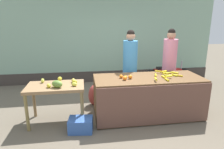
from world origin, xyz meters
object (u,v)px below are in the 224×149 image
vendor_woman_blue_shirt (130,68)px  parked_motorcycle (167,77)px  produce_sack (95,95)px  vendor_woman_pink_shirt (169,65)px  produce_crate (81,125)px

vendor_woman_blue_shirt → parked_motorcycle: vendor_woman_blue_shirt is taller
parked_motorcycle → produce_sack: size_ratio=3.12×
vendor_woman_blue_shirt → produce_sack: (-0.86, -0.01, -0.65)m
vendor_woman_pink_shirt → parked_motorcycle: (0.28, 0.69, -0.52)m
parked_motorcycle → produce_sack: bearing=-160.2°
vendor_woman_blue_shirt → vendor_woman_pink_shirt: bearing=4.5°
vendor_woman_pink_shirt → produce_crate: size_ratio=4.13×
vendor_woman_blue_shirt → parked_motorcycle: size_ratio=1.13×
vendor_woman_pink_shirt → parked_motorcycle: bearing=68.0°
produce_crate → parked_motorcycle: bearing=37.6°
vendor_woman_pink_shirt → produce_sack: vendor_woman_pink_shirt is taller
vendor_woman_pink_shirt → produce_sack: bearing=-177.4°
parked_motorcycle → produce_crate: size_ratio=3.64×
vendor_woman_pink_shirt → parked_motorcycle: vendor_woman_pink_shirt is taller
vendor_woman_blue_shirt → produce_crate: size_ratio=4.10×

